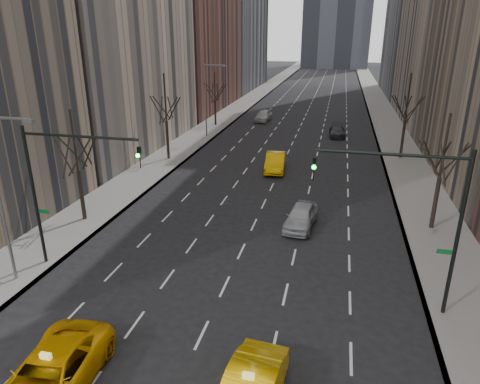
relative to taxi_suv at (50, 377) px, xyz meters
The scene contains 16 objects.
sidewalk_left 66.92m from the taxi_suv, 96.75° to the left, with size 4.50×320.00×0.15m, color slate.
sidewalk_right 68.51m from the taxi_suv, 75.95° to the left, with size 4.50×320.00×0.15m, color slate.
tree_lw_b 16.59m from the taxi_suv, 117.79° to the left, with size 3.36×3.50×7.82m.
tree_lw_c 31.55m from the taxi_suv, 104.04° to the left, with size 3.36×3.50×8.74m.
tree_lw_d 49.12m from the taxi_suv, 98.93° to the left, with size 3.36×3.50×7.36m.
tree_rw_b 24.84m from the taxi_suv, 48.40° to the left, with size 3.36×3.50×7.82m.
tree_rw_c 40.09m from the taxi_suv, 65.80° to the left, with size 3.36×3.50×8.74m.
traffic_mast_left 10.74m from the taxi_suv, 119.21° to the left, with size 6.69×0.39×8.00m.
traffic_mast_right 16.58m from the taxi_suv, 32.06° to the left, with size 6.69×0.39×8.00m.
streetlight_near 10.30m from the taxi_suv, 135.02° to the left, with size 2.83×0.22×9.00m.
streetlight_far 42.22m from the taxi_suv, 98.85° to the left, with size 2.83×0.22×9.00m.
taxi_suv is the anchor object (origin of this frame).
silver_sedan_ahead 18.50m from the taxi_suv, 65.73° to the left, with size 1.85×4.60×1.57m, color #9A9DA2.
far_taxi 29.55m from the taxi_suv, 82.32° to the left, with size 1.81×5.18×1.71m, color #F6B205.
far_suv_grey 46.62m from the taxi_suv, 78.11° to the left, with size 1.98×4.86×1.41m, color #2A2B2F.
far_car_white 53.53m from the taxi_suv, 91.64° to the left, with size 1.96×4.88×1.66m, color beige.
Camera 1 is at (5.19, -6.87, 12.71)m, focal length 32.00 mm.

